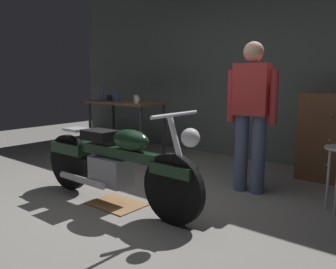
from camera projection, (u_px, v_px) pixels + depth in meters
ground_plane at (128, 208)px, 3.53m from camera, size 12.00×12.00×0.00m
back_wall at (258, 60)px, 5.41m from camera, size 8.00×0.12×3.10m
workbench at (125, 108)px, 5.73m from camera, size 1.30×0.64×0.90m
motorcycle at (114, 162)px, 3.55m from camera, size 2.19×0.60×1.00m
person_standing at (251, 111)px, 3.89m from camera, size 0.57×0.26×1.67m
wooden_dresser at (335, 138)px, 4.37m from camera, size 0.80×0.47×1.10m
drip_tray at (116, 204)px, 3.62m from camera, size 0.56×0.40×0.01m
storage_bin at (83, 152)px, 5.35m from camera, size 0.44×0.32×0.34m
mug_yellow_tall at (136, 98)px, 5.60m from camera, size 0.11×0.07×0.11m
mug_green_speckled at (120, 98)px, 6.00m from camera, size 0.12×0.08×0.09m
mug_white_ceramic at (137, 100)px, 5.28m from camera, size 0.11×0.07×0.11m
mug_black_matte at (110, 98)px, 5.80m from camera, size 0.11×0.08×0.10m
mug_blue_enamel at (117, 98)px, 5.74m from camera, size 0.11×0.07×0.11m
mug_brown_stoneware at (109, 97)px, 5.99m from camera, size 0.12×0.09×0.10m
bottle at (102, 95)px, 5.86m from camera, size 0.06×0.06×0.24m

